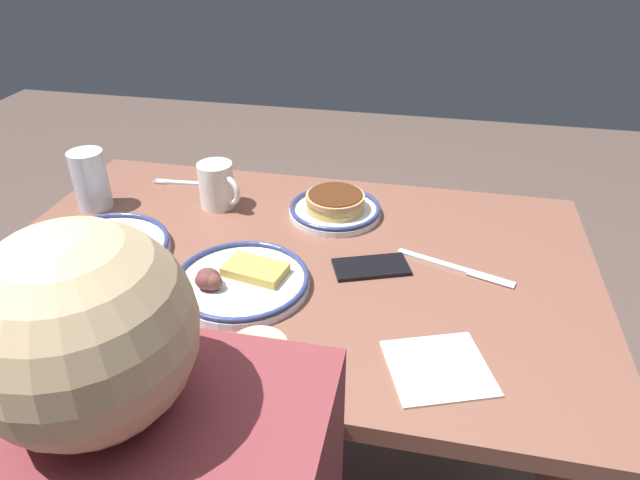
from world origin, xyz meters
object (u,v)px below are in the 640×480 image
plate_far_companion (240,280)px  paper_napkin (438,368)px  plate_center_pancakes (103,248)px  coffee_mug (217,185)px  fork_near (190,183)px  butter_knife (455,268)px  plate_near_main (335,207)px  cell_phone (371,266)px  drinking_glass (91,183)px

plate_far_companion → paper_napkin: size_ratio=1.68×
plate_center_pancakes → coffee_mug: bearing=-123.1°
plate_center_pancakes → paper_napkin: plate_center_pancakes is taller
plate_center_pancakes → paper_napkin: bearing=164.2°
fork_near → butter_knife: (-0.65, 0.24, -0.00)m
plate_near_main → paper_napkin: 0.51m
plate_near_main → butter_knife: (-0.27, 0.16, -0.02)m
plate_center_pancakes → butter_knife: plate_center_pancakes is taller
coffee_mug → cell_phone: 0.42m
plate_center_pancakes → plate_far_companion: size_ratio=1.06×
plate_near_main → coffee_mug: (0.27, 0.01, 0.03)m
plate_near_main → coffee_mug: bearing=2.9°
paper_napkin → fork_near: (0.63, -0.52, 0.00)m
butter_knife → cell_phone: bearing=10.6°
plate_near_main → fork_near: (0.38, -0.08, -0.02)m
plate_near_main → cell_phone: bearing=119.0°
drinking_glass → cell_phone: bearing=169.6°
cell_phone → paper_napkin: size_ratio=0.96×
fork_near → butter_knife: 0.69m
butter_knife → drinking_glass: bearing=-6.4°
drinking_glass → paper_napkin: 0.88m
plate_near_main → coffee_mug: coffee_mug is taller
plate_near_main → drinking_glass: (0.55, 0.07, 0.04)m
paper_napkin → butter_knife: 0.28m
drinking_glass → fork_near: size_ratio=0.71×
coffee_mug → paper_napkin: size_ratio=0.73×
paper_napkin → butter_knife: bearing=-94.7°
drinking_glass → fork_near: 0.23m
fork_near → drinking_glass: bearing=42.2°
paper_napkin → fork_near: bearing=-39.9°
coffee_mug → drinking_glass: bearing=12.1°
drinking_glass → fork_near: drinking_glass is taller
plate_center_pancakes → drinking_glass: drinking_glass is taller
cell_phone → paper_napkin: bearing=97.6°
cell_phone → butter_knife: size_ratio=0.64×
coffee_mug → butter_knife: coffee_mug is taller
plate_far_companion → drinking_glass: bearing=-28.2°
coffee_mug → paper_napkin: bearing=140.1°
paper_napkin → plate_far_companion: bearing=-21.0°
plate_near_main → plate_center_pancakes: plate_near_main is taller
paper_napkin → butter_knife: (-0.02, -0.28, 0.00)m
plate_center_pancakes → coffee_mug: size_ratio=2.44×
coffee_mug → fork_near: bearing=-39.7°
cell_phone → drinking_glass: bearing=-31.3°
paper_napkin → fork_near: 0.82m
plate_far_companion → coffee_mug: size_ratio=2.30×
drinking_glass → coffee_mug: bearing=-167.9°
butter_knife → coffee_mug: bearing=-15.7°
drinking_glass → cell_phone: drinking_glass is taller
plate_near_main → plate_far_companion: bearing=68.3°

